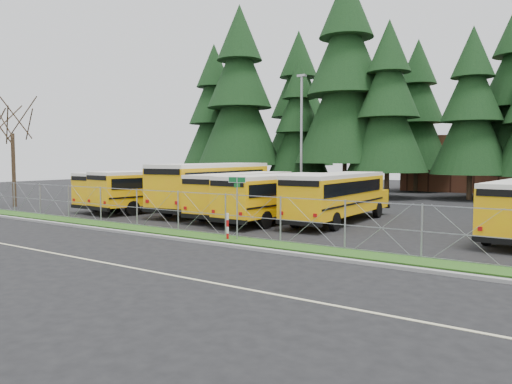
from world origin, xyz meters
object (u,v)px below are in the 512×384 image
street_sign (237,194)px  striped_bollard (228,227)px  light_standard (301,134)px  bus_2 (216,188)px  bus_3 (245,195)px  bus_1 (161,191)px  bus_5 (338,198)px  bus_4 (280,198)px  bus_0 (139,190)px

street_sign → striped_bollard: 1.50m
striped_bollard → light_standard: bearing=109.5°
striped_bollard → bus_2: bearing=131.9°
bus_3 → street_sign: (4.79, -7.20, 0.68)m
bus_1 → striped_bollard: 13.29m
bus_5 → striped_bollard: 8.36m
bus_2 → bus_1: bearing=-162.1°
street_sign → bus_3: bearing=123.6°
bus_4 → bus_3: bearing=171.0°
bus_5 → street_sign: size_ratio=3.76×
bus_5 → striped_bollard: size_ratio=8.80×
bus_2 → light_standard: (1.54, 8.75, 3.88)m
bus_1 → street_sign: street_sign is taller
bus_2 → street_sign: size_ratio=4.41×
striped_bollard → bus_3: bearing=120.8°
bus_0 → bus_5: bearing=5.8°
bus_1 → bus_5: bearing=12.5°
bus_1 → bus_2: bearing=31.4°
bus_5 → striped_bollard: bus_5 is taller
bus_0 → bus_1: bus_1 is taller
bus_1 → striped_bollard: bus_1 is taller
bus_0 → bus_5: 15.05m
bus_0 → striped_bollard: bearing=-26.0°
street_sign → striped_bollard: size_ratio=2.34×
bus_1 → bus_4: bus_1 is taller
bus_4 → bus_0: bearing=-179.1°
bus_4 → light_standard: (-4.63, 10.53, 4.15)m
light_standard → bus_1: bearing=-116.3°
bus_2 → street_sign: 11.69m
bus_0 → bus_2: bus_2 is taller
bus_1 → bus_2: (3.59, 1.63, 0.25)m
bus_5 → light_standard: 12.59m
light_standard → bus_0: bearing=-125.6°
bus_0 → bus_4: (12.02, -0.22, 0.03)m
bus_1 → bus_2: bus_2 is taller
bus_2 → striped_bollard: size_ratio=10.32×
bus_2 → bus_4: bearing=-22.5°
bus_2 → light_standard: size_ratio=1.22×
bus_0 → striped_bollard: size_ratio=8.40×
bus_0 → bus_2: bearing=16.3°
bus_5 → light_standard: light_standard is taller
bus_1 → bus_0: bearing=-174.8°
bus_3 → light_standard: light_standard is taller
bus_4 → striped_bollard: bus_4 is taller
bus_1 → bus_3: 6.90m
bus_3 → striped_bollard: size_ratio=8.58×
bus_3 → bus_4: 2.91m
bus_1 → bus_5: size_ratio=1.00×
bus_3 → light_standard: 10.95m
bus_0 → bus_4: size_ratio=0.98×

